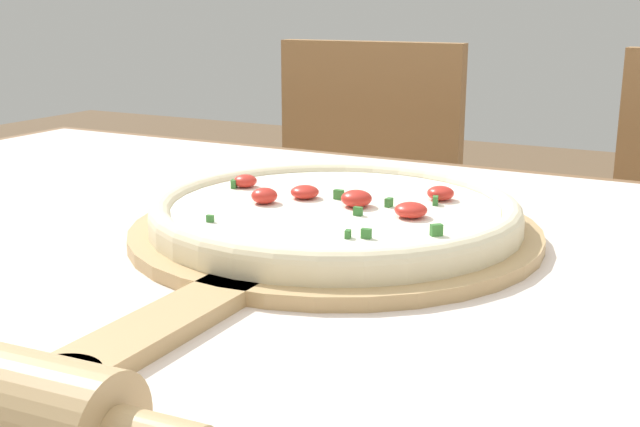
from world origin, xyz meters
name	(u,v)px	position (x,y,z in m)	size (l,w,h in m)	color
dining_table	(277,360)	(0.00, 0.00, 0.65)	(1.46, 0.96, 0.75)	brown
towel_cloth	(276,255)	(0.00, 0.00, 0.76)	(1.38, 0.88, 0.00)	silver
pizza_peel	(326,236)	(0.03, 0.05, 0.76)	(0.38, 0.56, 0.01)	tan
pizza	(335,211)	(0.03, 0.06, 0.78)	(0.34, 0.34, 0.03)	beige
chair_left	(351,238)	(-0.31, 0.80, 0.52)	(0.41, 0.41, 0.90)	#A37547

